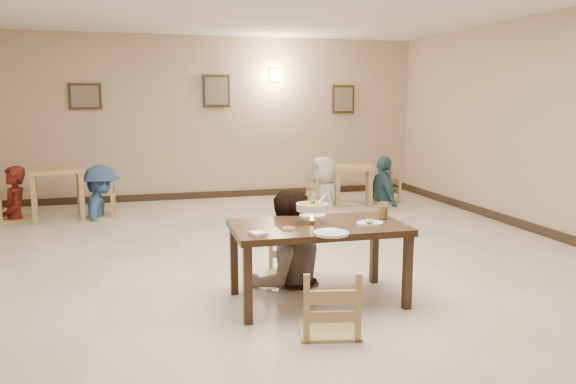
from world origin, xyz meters
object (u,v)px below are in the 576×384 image
object	(u,v)px
bg_diner_d	(384,156)
main_table	(318,233)
curry_warmer	(312,207)
bg_chair_lr	(100,189)
bg_table_left	(57,177)
bg_chair_rr	(384,173)
drink_glass	(384,211)
bg_diner_b	(99,165)
bg_diner_c	(324,156)
bg_chair_rl	(323,177)
bg_chair_ll	(14,191)
main_diner	(286,190)
bg_table_right	(353,173)
chair_near	(329,270)
bg_diner_a	(12,166)
chair_far	(287,234)

from	to	relation	value
bg_diner_d	main_table	bearing A→B (deg)	148.71
curry_warmer	bg_chair_lr	size ratio (longest dim) A/B	0.36
bg_table_left	bg_chair_rr	world-z (taller)	bg_chair_rr
drink_glass	bg_diner_b	distance (m)	5.28
bg_diner_c	bg_diner_b	bearing A→B (deg)	-92.96
bg_chair_rl	bg_chair_ll	bearing A→B (deg)	81.36
drink_glass	bg_chair_rr	xyz separation A→B (m)	(2.06, 4.43, -0.27)
main_diner	bg_table_right	world-z (taller)	main_diner
chair_near	bg_chair_rl	world-z (taller)	chair_near
bg_diner_d	bg_table_right	bearing A→B (deg)	82.90
curry_warmer	drink_glass	distance (m)	0.72
bg_chair_rr	bg_diner_c	bearing A→B (deg)	-90.01
bg_chair_ll	bg_diner_d	bearing A→B (deg)	-102.10
main_diner	bg_diner_a	world-z (taller)	main_diner
curry_warmer	bg_table_right	world-z (taller)	curry_warmer
chair_near	bg_diner_d	size ratio (longest dim) A/B	0.60
chair_far	bg_table_right	xyz separation A→B (m)	(2.26, 3.82, 0.08)
bg_table_right	bg_diner_c	xyz separation A→B (m)	(-0.56, 0.01, 0.31)
bg_diner_a	bg_chair_rl	bearing A→B (deg)	72.73
main_table	chair_near	distance (m)	0.70
main_diner	bg_diner_a	xyz separation A→B (m)	(-3.28, 4.01, -0.11)
bg_chair_lr	bg_chair_rl	size ratio (longest dim) A/B	0.89
chair_far	main_diner	size ratio (longest dim) A/B	0.50
bg_diner_a	chair_near	bearing A→B (deg)	15.20
bg_table_left	bg_chair_lr	bearing A→B (deg)	-3.27
main_table	bg_diner_c	distance (m)	4.85
chair_near	main_diner	world-z (taller)	main_diner
chair_near	bg_chair_rr	world-z (taller)	bg_chair_rr
bg_chair_rr	bg_table_right	bearing A→B (deg)	-92.99
bg_chair_rl	bg_diner_b	world-z (taller)	bg_diner_b
drink_glass	bg_table_left	distance (m)	5.68
bg_table_left	bg_chair_lr	distance (m)	0.68
bg_diner_c	bg_table_right	bearing A→B (deg)	85.31
main_table	bg_diner_a	bearing A→B (deg)	127.60
bg_table_right	bg_chair_lr	distance (m)	4.31
chair_far	bg_chair_lr	size ratio (longest dim) A/B	1.08
bg_table_right	bg_diner_d	distance (m)	0.64
bg_chair_rr	bg_diner_a	size ratio (longest dim) A/B	0.64
bg_table_right	bg_chair_rl	distance (m)	0.56
bg_diner_d	bg_diner_c	bearing A→B (deg)	85.88
chair_far	bg_diner_a	bearing A→B (deg)	147.78
chair_far	main_table	bearing A→B (deg)	-65.86
chair_near	main_diner	xyz separation A→B (m)	(-0.01, 1.30, 0.44)
curry_warmer	bg_table_left	size ratio (longest dim) A/B	0.35
curry_warmer	bg_chair_rl	size ratio (longest dim) A/B	0.32
chair_far	curry_warmer	world-z (taller)	curry_warmer
bg_diner_d	curry_warmer	bearing A→B (deg)	148.04
chair_far	bg_chair_rr	world-z (taller)	bg_chair_rr
drink_glass	bg_diner_d	xyz separation A→B (m)	(2.06, 4.43, 0.04)
bg_chair_lr	bg_diner_c	world-z (taller)	bg_diner_c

